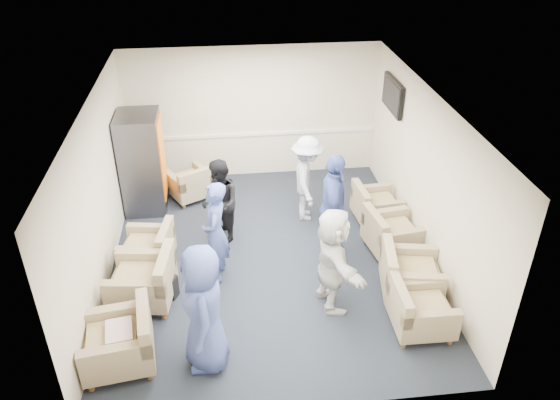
{
  "coord_description": "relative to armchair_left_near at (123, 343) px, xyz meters",
  "views": [
    {
      "loc": [
        -0.63,
        -7.22,
        5.4
      ],
      "look_at": [
        0.23,
        0.2,
        0.97
      ],
      "focal_mm": 35.0,
      "sensor_mm": 36.0,
      "label": 1
    }
  ],
  "objects": [
    {
      "name": "armchair_right_midnear",
      "position": [
        4.0,
        0.91,
        -0.01
      ],
      "size": [
        0.97,
        0.97,
        0.67
      ],
      "rotation": [
        0.0,
        0.0,
        1.4
      ],
      "color": "#907D5D",
      "rests_on": "floor"
    },
    {
      "name": "person_back_left",
      "position": [
        1.31,
        2.65,
        0.4
      ],
      "size": [
        0.75,
        0.86,
        1.49
      ],
      "primitive_type": "imported",
      "rotation": [
        0.0,
        0.0,
        -1.28
      ],
      "color": "black",
      "rests_on": "floor"
    },
    {
      "name": "armchair_left_mid",
      "position": [
        0.18,
        1.17,
        0.0
      ],
      "size": [
        0.98,
        0.98,
        0.7
      ],
      "rotation": [
        0.0,
        0.0,
        -1.7
      ],
      "color": "#907D5D",
      "rests_on": "floor"
    },
    {
      "name": "person_front_left",
      "position": [
        1.06,
        -0.1,
        0.54
      ],
      "size": [
        0.62,
        0.9,
        1.77
      ],
      "primitive_type": "imported",
      "rotation": [
        0.0,
        0.0,
        -1.5
      ],
      "color": "#3E4F97",
      "rests_on": "floor"
    },
    {
      "name": "pillow",
      "position": [
        -0.01,
        -0.01,
        0.18
      ],
      "size": [
        0.39,
        0.47,
        0.12
      ],
      "primitive_type": "cube",
      "rotation": [
        0.0,
        0.0,
        -1.42
      ],
      "color": "silver",
      "rests_on": "armchair_left_near"
    },
    {
      "name": "chair_rail",
      "position": [
        2.03,
        5.02,
        0.55
      ],
      "size": [
        4.98,
        0.04,
        0.06
      ],
      "primitive_type": "cube",
      "color": "white",
      "rests_on": "back_wall"
    },
    {
      "name": "person_mid_right",
      "position": [
        3.07,
        1.98,
        0.57
      ],
      "size": [
        0.61,
        1.13,
        1.83
      ],
      "primitive_type": "imported",
      "rotation": [
        0.0,
        0.0,
        1.41
      ],
      "color": "#3E4F97",
      "rests_on": "floor"
    },
    {
      "name": "left_wall",
      "position": [
        -0.47,
        2.04,
        1.0
      ],
      "size": [
        0.02,
        6.0,
        2.7
      ],
      "primitive_type": "cube",
      "color": "beige",
      "rests_on": "floor"
    },
    {
      "name": "person_mid_left",
      "position": [
        1.22,
        1.62,
        0.48
      ],
      "size": [
        0.45,
        0.64,
        1.65
      ],
      "primitive_type": "imported",
      "rotation": [
        0.0,
        0.0,
        -1.66
      ],
      "color": "#3E4F97",
      "rests_on": "floor"
    },
    {
      "name": "armchair_left_near",
      "position": [
        0.0,
        0.0,
        0.0
      ],
      "size": [
        0.98,
        0.98,
        0.7
      ],
      "rotation": [
        0.0,
        0.0,
        -1.43
      ],
      "color": "#907D5D",
      "rests_on": "floor"
    },
    {
      "name": "ceiling",
      "position": [
        2.03,
        2.04,
        2.35
      ],
      "size": [
        6.0,
        6.0,
        0.0
      ],
      "primitive_type": "plane",
      "rotation": [
        3.14,
        0.0,
        0.0
      ],
      "color": "silver",
      "rests_on": "back_wall"
    },
    {
      "name": "backpack",
      "position": [
        0.48,
        1.25,
        -0.13
      ],
      "size": [
        0.3,
        0.26,
        0.43
      ],
      "rotation": [
        0.0,
        0.0,
        -0.42
      ],
      "color": "black",
      "rests_on": "floor"
    },
    {
      "name": "vending_machine",
      "position": [
        -0.06,
        3.92,
        0.58
      ],
      "size": [
        0.75,
        0.88,
        1.86
      ],
      "color": "#4E4E56",
      "rests_on": "floor"
    },
    {
      "name": "back_wall",
      "position": [
        2.03,
        5.04,
        1.0
      ],
      "size": [
        5.0,
        0.02,
        2.7
      ],
      "primitive_type": "cube",
      "color": "beige",
      "rests_on": "floor"
    },
    {
      "name": "armchair_right_far",
      "position": [
        4.04,
        2.94,
        -0.05
      ],
      "size": [
        0.82,
        0.82,
        0.61
      ],
      "rotation": [
        0.0,
        0.0,
        1.65
      ],
      "color": "#907D5D",
      "rests_on": "floor"
    },
    {
      "name": "armchair_right_midfar",
      "position": [
        4.05,
        2.0,
        -0.03
      ],
      "size": [
        0.92,
        0.92,
        0.64
      ],
      "rotation": [
        0.0,
        0.0,
        1.72
      ],
      "color": "#907D5D",
      "rests_on": "floor"
    },
    {
      "name": "armchair_left_far",
      "position": [
        0.16,
        2.04,
        -0.04
      ],
      "size": [
        0.88,
        0.88,
        0.62
      ],
      "rotation": [
        0.0,
        0.0,
        -1.73
      ],
      "color": "#907D5D",
      "rests_on": "floor"
    },
    {
      "name": "floor",
      "position": [
        2.03,
        2.04,
        -0.35
      ],
      "size": [
        6.0,
        6.0,
        0.0
      ],
      "primitive_type": "plane",
      "color": "black",
      "rests_on": "ground"
    },
    {
      "name": "person_front_right",
      "position": [
        2.84,
        0.81,
        0.45
      ],
      "size": [
        0.67,
        1.54,
        1.6
      ],
      "primitive_type": "imported",
      "rotation": [
        0.0,
        0.0,
        1.71
      ],
      "color": "silver",
      "rests_on": "floor"
    },
    {
      "name": "front_wall",
      "position": [
        2.03,
        -0.96,
        1.0
      ],
      "size": [
        5.0,
        0.02,
        2.7
      ],
      "primitive_type": "cube",
      "color": "beige",
      "rests_on": "floor"
    },
    {
      "name": "right_wall",
      "position": [
        4.53,
        2.04,
        1.0
      ],
      "size": [
        0.02,
        6.0,
        2.7
      ],
      "primitive_type": "cube",
      "color": "beige",
      "rests_on": "floor"
    },
    {
      "name": "armchair_right_near",
      "position": [
        3.91,
        0.16,
        -0.03
      ],
      "size": [
        0.8,
        0.8,
        0.63
      ],
      "rotation": [
        0.0,
        0.0,
        1.56
      ],
      "color": "#907D5D",
      "rests_on": "floor"
    },
    {
      "name": "armchair_corner",
      "position": [
        0.76,
        4.13,
        -0.05
      ],
      "size": [
        1.02,
        1.02,
        0.6
      ],
      "rotation": [
        0.0,
        0.0,
        3.64
      ],
      "color": "#907D5D",
      "rests_on": "floor"
    },
    {
      "name": "tv",
      "position": [
        4.47,
        3.84,
        1.7
      ],
      "size": [
        0.1,
        1.0,
        0.58
      ],
      "color": "black",
      "rests_on": "right_wall"
    },
    {
      "name": "person_back_right",
      "position": [
        2.86,
        3.21,
        0.45
      ],
      "size": [
        0.69,
        1.08,
        1.59
      ],
      "primitive_type": "imported",
      "rotation": [
        0.0,
        0.0,
        1.47
      ],
      "color": "silver",
      "rests_on": "floor"
    }
  ]
}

